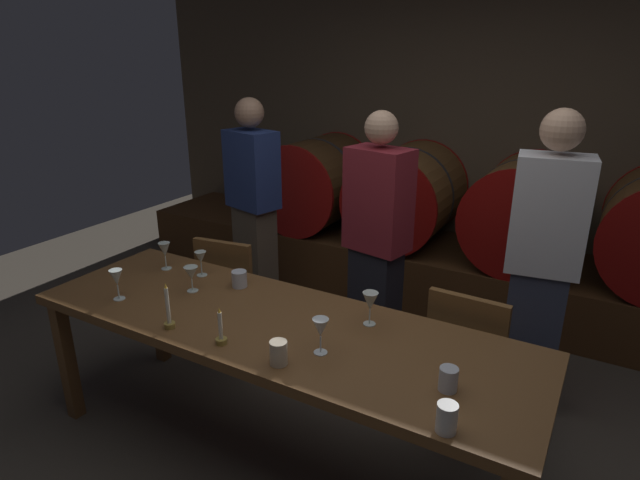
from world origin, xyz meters
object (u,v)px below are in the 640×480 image
Objects in this scene: wine_barrel_center_right at (525,212)px; cup_far_left at (239,279)px; dining_table at (275,334)px; cup_center_left at (279,353)px; wine_barrel_center_left at (406,195)px; chair_left at (234,292)px; guest_right at (541,264)px; wine_glass_center_left at (201,258)px; wine_glass_center_right at (191,274)px; chair_right at (469,357)px; candle_left at (169,315)px; wine_glass_right at (321,329)px; wine_glass_far_left at (165,250)px; candle_right at (221,334)px; wine_barrel_far_left at (316,183)px; wine_glass_far_right at (370,302)px; guest_left at (254,209)px; cup_center_right at (448,379)px; guest_center at (377,243)px; wine_glass_left at (116,278)px.

cup_far_left is at bearing -119.47° from wine_barrel_center_right.
dining_table is 0.39m from cup_center_left.
wine_barrel_center_left is 1.76m from chair_left.
guest_right is 1.67m from cup_far_left.
wine_glass_center_left is (-1.43, -2.02, 0.04)m from wine_barrel_center_right.
wine_barrel_center_left is 6.20× the size of wine_glass_center_right.
chair_right is at bearing 22.58° from wine_glass_center_right.
candle_left reaches higher than wine_glass_right.
wine_glass_right is at bearing 12.85° from candle_left.
wine_glass_far_left is (-0.53, 0.50, 0.05)m from candle_left.
wine_barrel_center_right reaches higher than candle_right.
wine_barrel_far_left is 1.69m from chair_left.
wine_glass_far_right is at bearing -99.54° from wine_barrel_center_right.
guest_right is at bearing 44.38° from candle_left.
guest_right is 19.26× the size of cup_far_left.
wine_glass_center_left is 1.08m from wine_glass_far_right.
wine_glass_far_right is at bearing 31.93° from candle_left.
candle_left is at bearing -178.00° from candle_right.
wine_barrel_center_left is 1.00× the size of chair_left.
wine_barrel_center_left is 5.32× the size of wine_glass_far_right.
chair_left reaches higher than dining_table.
guest_left is at bearing 144.80° from wine_glass_far_right.
wine_barrel_center_left reaches higher than wine_glass_right.
cup_center_left is at bearing -23.44° from wine_glass_center_right.
candle_left is 1.29m from cup_center_right.
wine_glass_center_left is at bearing 16.96° from chair_right.
wine_barrel_center_left reaches higher than chair_left.
cup_far_left is at bearing -1.95° from wine_glass_center_left.
wine_glass_center_right is (0.10, -0.18, -0.01)m from wine_glass_center_left.
wine_barrel_center_left is 1.69m from guest_right.
cup_far_left is (0.18, 0.17, -0.06)m from wine_glass_center_right.
guest_center is at bearing -119.21° from wine_barrel_center_right.
wine_barrel_center_left reaches higher than wine_glass_center_right.
dining_table is 15.42× the size of wine_glass_right.
candle_left is at bearing -94.20° from wine_barrel_center_left.
candle_left reaches higher than candle_right.
guest_left is 11.50× the size of wine_glass_center_left.
candle_right is (0.30, 0.01, -0.02)m from candle_left.
cup_center_left is (-0.11, -0.16, -0.07)m from wine_glass_right.
wine_barrel_center_left reaches higher than wine_glass_left.
wine_glass_center_right is (0.35, -0.15, -0.02)m from wine_glass_far_left.
wine_glass_far_left is 0.25m from wine_glass_center_left.
wine_glass_far_left is at bearing 179.79° from wine_glass_far_right.
wine_barrel_center_left is at bearing 85.80° from candle_left.
guest_left reaches higher than wine_glass_far_left.
chair_right is 5.98× the size of wine_glass_center_left.
guest_center is (1.16, -1.22, 0.01)m from wine_barrel_far_left.
candle_left reaches higher than dining_table.
cup_center_left is (0.43, -2.54, -0.02)m from wine_barrel_center_left.
wine_glass_right reaches higher than wine_glass_center_right.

